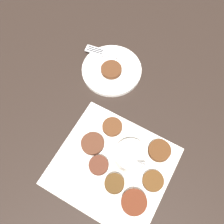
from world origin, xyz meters
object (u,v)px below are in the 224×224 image
serving_plate (112,70)px  fork (105,53)px  sauce_bowl (130,157)px  fritter_on_plate (111,70)px

serving_plate → fork: bearing=133.5°
sauce_bowl → fritter_on_plate: 0.31m
sauce_bowl → serving_plate: sauce_bowl is taller
sauce_bowl → fork: (-0.21, 0.32, -0.01)m
sauce_bowl → fork: size_ratio=0.59×
fork → serving_plate: bearing=-46.5°
serving_plate → fork: (-0.05, 0.05, 0.01)m
fritter_on_plate → fork: (-0.05, 0.06, -0.00)m
serving_plate → fritter_on_plate: fritter_on_plate is taller
sauce_bowl → serving_plate: size_ratio=0.53×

